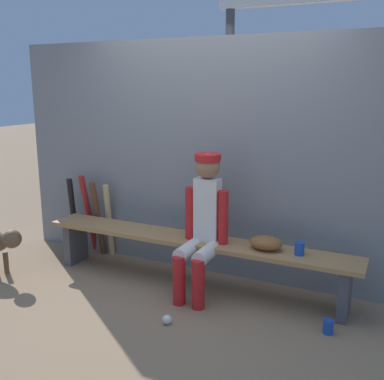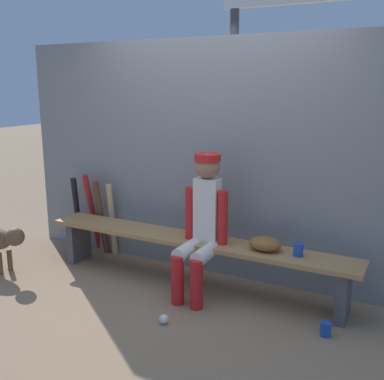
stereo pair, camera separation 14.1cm
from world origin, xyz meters
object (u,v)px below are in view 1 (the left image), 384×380
Objects in this scene: baseball at (167,320)px; scoreboard at (325,12)px; player_seated at (202,221)px; cup_on_ground at (328,327)px; cup_on_bench at (300,248)px; baseball_glove at (266,243)px; bat_aluminum_red at (89,213)px; bat_aluminum_black at (73,215)px; bat_wood_dark at (98,219)px; dugout_bench at (192,247)px; bat_wood_natural at (109,221)px.

scoreboard is at bearing 71.66° from baseball.
player_seated is at bearing -114.58° from scoreboard.
player_seated is 1.32m from cup_on_ground.
baseball is 0.67× the size of cup_on_bench.
baseball is (-0.56, -0.73, -0.49)m from baseball_glove.
bat_aluminum_red is 12.12× the size of baseball.
bat_aluminum_black is 0.23× the size of scoreboard.
bat_wood_dark is 0.94× the size of bat_aluminum_red.
bat_aluminum_red is at bearing 167.81° from dugout_bench.
cup_on_bench reaches higher than dugout_bench.
bat_wood_natural is 0.89× the size of bat_aluminum_red.
bat_wood_dark reaches higher than baseball_glove.
player_seated is at bearing -14.12° from bat_wood_dark.
bat_wood_natural reaches higher than dugout_bench.
scoreboard is at bearing 24.81° from bat_aluminum_black.
bat_aluminum_red is at bearing 19.69° from bat_aluminum_black.
cup_on_ground is at bearing -74.29° from scoreboard.
dugout_bench is at bearing 166.34° from cup_on_ground.
bat_aluminum_red is 8.15× the size of cup_on_bench.
cup_on_ground is (1.30, -0.31, -0.32)m from dugout_bench.
player_seated is 0.85m from cup_on_bench.
cup_on_ground is 0.03× the size of scoreboard.
bat_wood_dark is 1.01× the size of bat_aluminum_black.
scoreboard is (-0.47, 1.68, 2.49)m from cup_on_ground.
player_seated reaches higher than baseball.
cup_on_ground is at bearing -12.42° from bat_wood_dark.
bat_wood_natural is 7.28× the size of cup_on_ground.
bat_aluminum_black is 11.34× the size of baseball.
dugout_bench is 1.27m from bat_wood_dark.
dugout_bench is 1.46m from bat_aluminum_red.
dugout_bench is 0.36m from player_seated.
bat_wood_dark is 7.70× the size of cup_on_bench.
baseball_glove is (0.54, 0.11, -0.15)m from player_seated.
baseball is at bearing -108.34° from scoreboard.
bat_wood_natural is 0.12m from bat_wood_dark.
baseball_glove is 1.96m from bat_wood_dark.
cup_on_ground is at bearing -11.02° from bat_aluminum_black.
baseball_glove is at bearing 0.00° from dugout_bench.
bat_wood_natural reaches higher than baseball_glove.
baseball is at bearing -38.70° from bat_wood_natural.
scoreboard is (2.07, 1.12, 2.12)m from bat_wood_dark.
player_seated is 11.44× the size of cup_on_bench.
bat_wood_natural is 2.54m from cup_on_ground.
player_seated is at bearing -168.88° from baseball_glove.
baseball is 1.22m from cup_on_bench.
bat_aluminum_black reaches higher than cup_on_ground.
dugout_bench is at bearing -179.77° from cup_on_bench.
scoreboard is at bearing 65.42° from player_seated.
bat_aluminum_red is at bearing 171.75° from baseball_glove.
bat_aluminum_black is (-1.74, 0.35, -0.26)m from player_seated.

